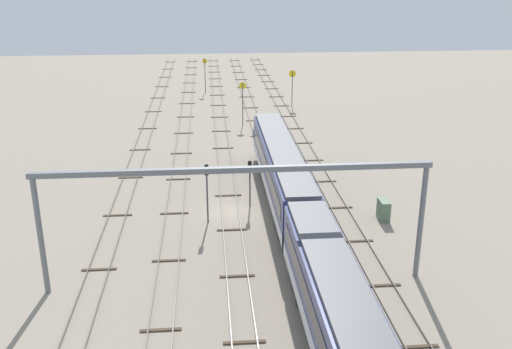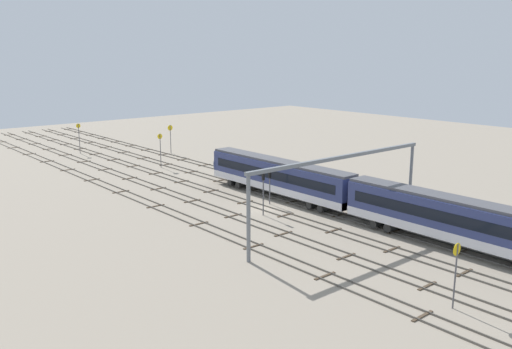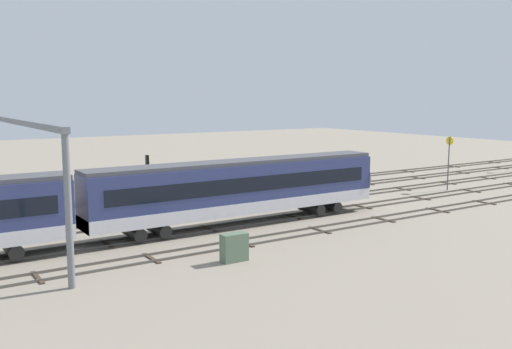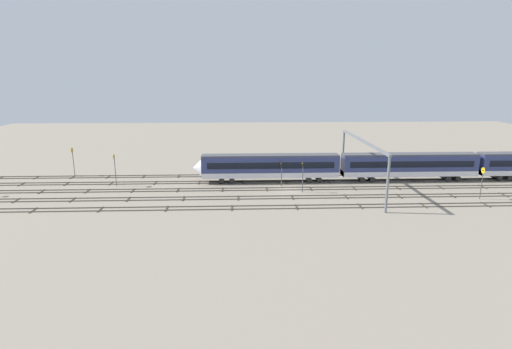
{
  "view_description": "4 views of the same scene",
  "coord_description": "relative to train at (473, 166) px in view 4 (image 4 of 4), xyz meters",
  "views": [
    {
      "loc": [
        -45.38,
        1.7,
        19.79
      ],
      "look_at": [
        4.27,
        -2.61,
        1.79
      ],
      "focal_mm": 40.4,
      "sensor_mm": 36.0,
      "label": 1
    },
    {
      "loc": [
        -47.02,
        41.03,
        18.01
      ],
      "look_at": [
        2.39,
        -0.71,
        3.69
      ],
      "focal_mm": 37.91,
      "sensor_mm": 36.0,
      "label": 2
    },
    {
      "loc": [
        -19.23,
        -40.11,
        9.63
      ],
      "look_at": [
        6.3,
        -1.44,
        3.21
      ],
      "focal_mm": 39.26,
      "sensor_mm": 36.0,
      "label": 3
    },
    {
      "loc": [
        8.01,
        64.74,
        18.63
      ],
      "look_at": [
        5.41,
        -1.7,
        2.14
      ],
      "focal_mm": 28.49,
      "sensor_mm": 36.0,
      "label": 4
    }
  ],
  "objects": [
    {
      "name": "track_middle",
      "position": [
        33.83,
        4.75,
        -2.59
      ],
      "size": [
        176.47,
        2.4,
        0.16
      ],
      "color": "#59544C",
      "rests_on": "ground"
    },
    {
      "name": "relay_cabinet",
      "position": [
        31.2,
        -7.88,
        -1.82
      ],
      "size": [
        1.61,
        0.75,
        1.68
      ],
      "color": "#597259",
      "rests_on": "ground"
    },
    {
      "name": "speed_sign_near_foreground",
      "position": [
        63.09,
        1.74,
        0.9
      ],
      "size": [
        0.14,
        0.87,
        5.59
      ],
      "color": "#4C4C51",
      "rests_on": "ground"
    },
    {
      "name": "track_with_train",
      "position": [
        33.83,
        0.0,
        -2.59
      ],
      "size": [
        176.47,
        2.4,
        0.16
      ],
      "color": "#59544C",
      "rests_on": "ground"
    },
    {
      "name": "track_near_foreground",
      "position": [
        33.83,
        -4.75,
        -2.59
      ],
      "size": [
        176.47,
        2.4,
        0.16
      ],
      "color": "#59544C",
      "rests_on": "ground"
    },
    {
      "name": "track_far_background",
      "position": [
        33.83,
        14.25,
        -2.58
      ],
      "size": [
        176.47,
        2.4,
        0.16
      ],
      "color": "#59544C",
      "rests_on": "ground"
    },
    {
      "name": "speed_sign_far_trackside",
      "position": [
        5.28,
        11.46,
        0.6
      ],
      "size": [
        0.14,
        0.93,
        4.99
      ],
      "color": "#4C4C51",
      "rests_on": "ground"
    },
    {
      "name": "overhead_gantry",
      "position": [
        21.87,
        4.85,
        3.86
      ],
      "size": [
        0.4,
        24.97,
        8.2
      ],
      "color": "slate",
      "rests_on": "ground"
    },
    {
      "name": "speed_sign_mid_trackside",
      "position": [
        73.26,
        -6.37,
        0.9
      ],
      "size": [
        0.14,
        1.04,
        5.35
      ],
      "color": "#4C4C51",
      "rests_on": "ground"
    },
    {
      "name": "ground_plane",
      "position": [
        33.83,
        4.75,
        -2.66
      ],
      "size": [
        192.47,
        192.47,
        0.0
      ],
      "primitive_type": "plane",
      "color": "gray"
    },
    {
      "name": "track_second_far",
      "position": [
        33.83,
        9.5,
        -2.59
      ],
      "size": [
        176.47,
        2.4,
        0.16
      ],
      "color": "#59544C",
      "rests_on": "ground"
    },
    {
      "name": "signal_light_trackside_departure",
      "position": [
        34.91,
        2.95,
        0.12
      ],
      "size": [
        0.31,
        0.32,
        4.22
      ],
      "color": "#4C4C51",
      "rests_on": "ground"
    },
    {
      "name": "signal_light_trackside_approach",
      "position": [
        31.87,
        6.65,
        0.61
      ],
      "size": [
        0.31,
        0.32,
        5.03
      ],
      "color": "#4C4C51",
      "rests_on": "ground"
    },
    {
      "name": "train",
      "position": [
        0.0,
        0.0,
        0.0
      ],
      "size": [
        100.0,
        3.24,
        4.8
      ],
      "color": "navy",
      "rests_on": "ground"
    }
  ]
}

